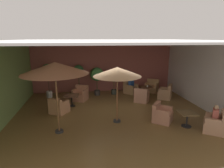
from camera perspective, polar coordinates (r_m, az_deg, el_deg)
name	(u,v)px	position (r m, az deg, el deg)	size (l,w,h in m)	color
ground_plane	(113,114)	(9.41, 0.41, -8.97)	(9.52, 8.70, 0.02)	brown
wall_back_brick	(103,66)	(13.10, -2.58, 5.28)	(9.52, 0.08, 3.43)	#934B42
wall_left_accent	(4,83)	(9.40, -29.29, 0.25)	(0.08, 8.70, 3.43)	#71934D
wall_right_plain	(207,76)	(10.70, 26.26, 2.02)	(0.08, 8.70, 3.43)	silver
ceiling_slab	(113,41)	(8.70, 0.45, 12.66)	(9.52, 8.70, 0.06)	silver
cafe_table_front_left	(146,89)	(12.21, 10.18, -1.43)	(0.75, 0.75, 0.62)	black
armchair_front_left_north	(142,97)	(11.16, 8.76, -3.70)	(1.01, 1.01, 0.85)	tan
armchair_front_left_east	(165,93)	(12.04, 15.57, -2.72)	(1.01, 1.00, 0.89)	tan
armchair_front_left_south	(152,87)	(13.35, 11.71, -1.00)	(1.10, 1.09, 0.85)	tan
armchair_front_left_west	(130,89)	(12.82, 5.51, -1.42)	(1.08, 1.09, 0.81)	tan
cafe_table_front_right	(187,116)	(8.59, 21.43, -8.81)	(0.73, 0.73, 0.62)	black
armchair_front_right_north	(162,115)	(8.82, 14.57, -8.84)	(1.09, 1.10, 0.81)	#B2765A
armchair_front_right_east	(215,124)	(8.65, 28.35, -10.43)	(1.09, 1.10, 0.87)	tan
cafe_table_mid_center	(72,97)	(10.53, -11.87, -3.88)	(0.82, 0.82, 0.62)	black
armchair_mid_center_north	(80,95)	(11.50, -9.37, -3.20)	(1.03, 1.02, 0.85)	#B97757
armchair_mid_center_east	(59,107)	(9.79, -15.49, -6.66)	(1.03, 1.04, 0.78)	tan
patio_umbrella_tall_red	(117,72)	(7.95, 1.57, 3.57)	(2.01, 2.01, 2.43)	#2D2D2D
patio_umbrella_center_beige	(55,68)	(7.25, -16.58, 4.48)	(2.43, 2.43, 2.75)	#2D2D2D
potted_tree_left_corner	(48,73)	(12.22, -18.50, 3.02)	(0.65, 0.65, 2.08)	silver
potted_tree_mid_left	(97,75)	(12.18, -4.51, 2.55)	(0.85, 0.85, 1.79)	#393230
potted_tree_mid_right	(79,75)	(12.55, -9.85, 2.72)	(0.65, 0.65, 1.91)	silver
potted_tree_right_corner	(114,77)	(12.36, 0.59, 2.11)	(0.64, 0.64, 1.63)	#32352E
patron_blue_shirt	(215,114)	(8.50, 28.35, -7.90)	(0.37, 0.40, 0.67)	#AD5043
patron_by_window	(131,83)	(12.71, 5.71, 0.18)	(0.42, 0.41, 0.59)	#274D95
iced_drink_cup	(147,86)	(12.12, 10.45, -0.63)	(0.08, 0.08, 0.11)	white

